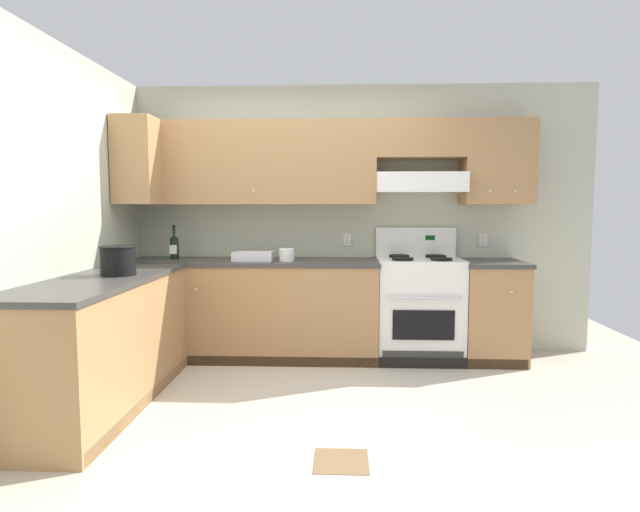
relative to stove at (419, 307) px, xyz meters
The scene contains 11 objects.
ground_plane 1.75m from the stove, 132.04° to the right, with size 7.04×7.04×0.00m, color beige.
floor_accent_tile 2.19m from the stove, 109.26° to the right, with size 0.30×0.30×0.01m, color olive.
wall_back 1.27m from the stove, 159.57° to the left, with size 4.68×0.57×2.55m.
wall_left 3.03m from the stove, 159.41° to the right, with size 0.47×4.00×2.55m.
counter_back_run 1.11m from the stove, behind, with size 3.60×0.65×0.91m.
counter_left_run 2.69m from the stove, 152.06° to the right, with size 0.63×1.91×0.91m.
stove is the anchor object (origin of this frame).
wine_bottle 2.34m from the stove, behind, with size 0.08×0.08×0.32m.
bowl 1.58m from the stove, behind, with size 0.36×0.22×0.08m.
bucket 2.62m from the stove, 153.74° to the right, with size 0.26×0.26×0.21m.
paper_towel_roll 1.30m from the stove, behind, with size 0.13×0.13×0.12m.
Camera 1 is at (0.43, -3.55, 1.40)m, focal length 29.59 mm.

